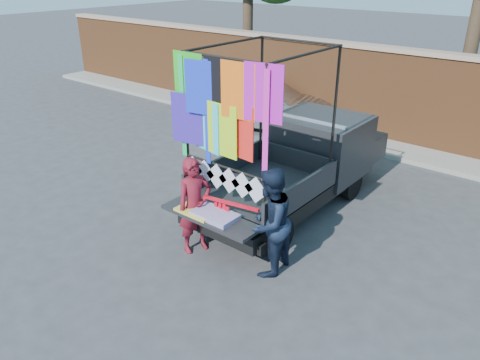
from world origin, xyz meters
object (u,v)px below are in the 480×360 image
Objects in this scene: man at (269,222)px; pickup_truck at (306,161)px; woman at (195,206)px; sedan at (265,106)px.

pickup_truck is at bearing -165.79° from man.
pickup_truck is 2.96m from woman.
pickup_truck is at bearing 11.42° from woman.
sedan is 2.31× the size of man.
woman reaches higher than sedan.
sedan is (-3.47, 3.29, -0.16)m from pickup_truck.
man reaches higher than woman.
man is (1.37, 0.27, 0.05)m from woman.
sedan is 7.43m from man.
woman is (3.07, -6.22, 0.17)m from sedan.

